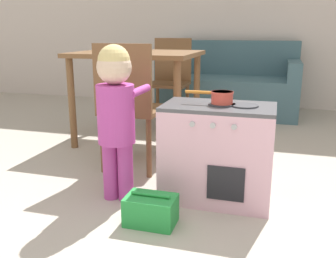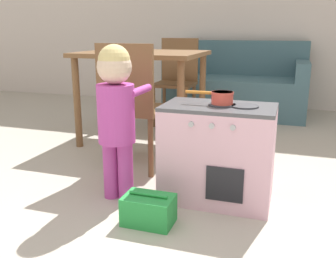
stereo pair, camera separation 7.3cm
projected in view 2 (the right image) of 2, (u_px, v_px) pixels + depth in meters
The scene contains 9 objects.
wall_back at pixel (239, 0), 4.55m from camera, with size 10.00×0.06×2.60m.
play_kitchen at pixel (218, 153), 2.09m from camera, with size 0.60×0.37×0.56m.
toy_pot at pixel (221, 97), 2.00m from camera, with size 0.26×0.12×0.07m.
child_figure at pixel (116, 105), 2.03m from camera, with size 0.23×0.36×0.87m.
toy_basket at pixel (149, 210), 1.86m from camera, with size 0.25×0.17×0.16m.
dining_table at pixel (143, 65), 3.15m from camera, with size 1.00×0.82×0.77m.
dining_chair_near at pixel (132, 104), 2.50m from camera, with size 0.39×0.39×0.86m.
dining_chair_far at pixel (176, 79), 3.81m from camera, with size 0.39×0.39×0.86m.
couch at pixel (237, 87), 4.36m from camera, with size 1.54×0.86×0.82m.
Camera 2 is at (0.69, -0.95, 0.94)m, focal length 40.00 mm.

